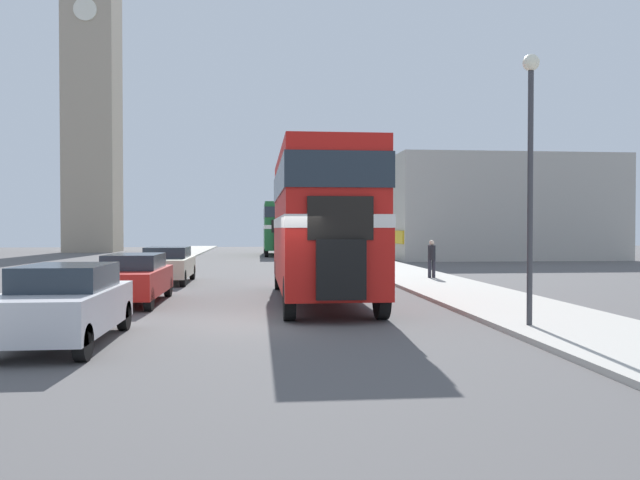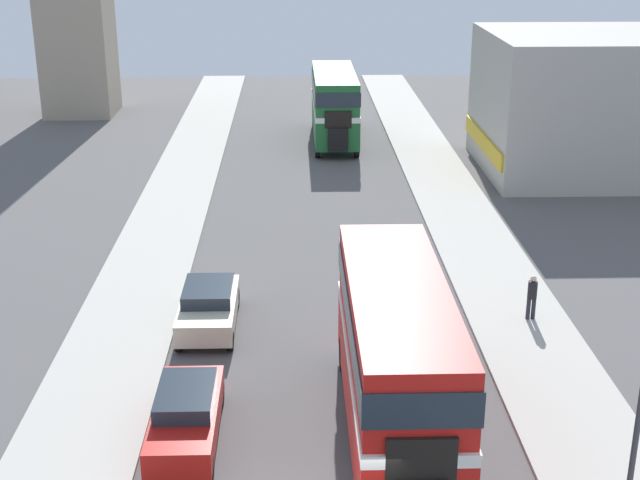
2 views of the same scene
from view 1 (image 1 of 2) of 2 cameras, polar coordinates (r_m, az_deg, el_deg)
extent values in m
plane|color=#565454|center=(14.86, -4.92, -7.53)|extent=(120.00, 120.00, 0.00)
cube|color=#B7B2A8|center=(16.40, 19.56, -6.56)|extent=(3.50, 120.00, 0.12)
cube|color=red|center=(18.92, 0.00, -1.49)|extent=(2.53, 9.43, 1.73)
cube|color=white|center=(18.90, 0.00, 1.60)|extent=(2.56, 9.48, 0.31)
cube|color=red|center=(18.94, 0.00, 4.92)|extent=(2.48, 9.24, 1.88)
cube|color=#232D38|center=(18.95, 0.00, 5.20)|extent=(2.56, 9.34, 0.85)
cube|color=black|center=(14.14, 1.94, -2.72)|extent=(1.14, 0.20, 1.38)
cube|color=black|center=(14.25, 1.87, 2.01)|extent=(1.52, 0.12, 1.00)
cylinder|color=black|center=(15.06, -2.82, -5.35)|extent=(0.28, 1.07, 1.07)
cylinder|color=black|center=(15.34, 5.65, -5.24)|extent=(0.28, 1.07, 1.07)
cylinder|color=black|center=(22.63, -3.79, -3.19)|extent=(0.28, 1.07, 1.07)
cylinder|color=black|center=(22.82, 1.89, -3.16)|extent=(0.28, 1.07, 1.07)
cube|color=#1E602D|center=(51.68, -3.73, 0.10)|extent=(2.52, 9.15, 1.65)
cube|color=white|center=(51.68, -3.73, 1.19)|extent=(2.55, 9.19, 0.30)
cube|color=#1E602D|center=(51.69, -3.73, 2.35)|extent=(2.47, 8.96, 1.80)
cube|color=#232D38|center=(51.69, -3.73, 2.45)|extent=(2.55, 9.06, 0.81)
cube|color=black|center=(47.02, -3.53, -0.09)|extent=(1.14, 0.20, 1.32)
cube|color=black|center=(47.14, -3.54, 1.27)|extent=(1.51, 0.12, 0.96)
cylinder|color=black|center=(47.97, -4.91, -0.93)|extent=(0.28, 1.07, 1.07)
cylinder|color=black|center=(48.05, -2.24, -0.92)|extent=(0.28, 1.07, 1.07)
cylinder|color=black|center=(55.28, -5.02, -0.66)|extent=(0.28, 1.07, 1.07)
cylinder|color=black|center=(55.35, -2.69, -0.66)|extent=(0.28, 1.07, 1.07)
cube|color=silver|center=(12.94, -22.36, -5.91)|extent=(1.76, 4.11, 0.76)
cube|color=#232D38|center=(13.03, -22.18, -3.14)|extent=(1.55, 2.14, 0.47)
cylinder|color=black|center=(11.25, -20.87, -8.74)|extent=(0.20, 0.64, 0.64)
cylinder|color=black|center=(14.73, -23.48, -6.44)|extent=(0.20, 0.64, 0.64)
cylinder|color=black|center=(14.33, -17.48, -6.60)|extent=(0.20, 0.64, 0.64)
cube|color=red|center=(19.23, -16.68, -3.65)|extent=(1.69, 4.50, 0.73)
cube|color=#232D38|center=(19.37, -16.59, -1.89)|extent=(1.49, 2.34, 0.44)
cylinder|color=black|center=(17.68, -20.18, -5.17)|extent=(0.20, 0.64, 0.64)
cylinder|color=black|center=(17.37, -15.38, -5.25)|extent=(0.20, 0.64, 0.64)
cylinder|color=black|center=(21.17, -17.73, -4.13)|extent=(0.20, 0.64, 0.64)
cylinder|color=black|center=(20.91, -13.71, -4.17)|extent=(0.20, 0.64, 0.64)
cube|color=beige|center=(26.02, -13.79, -2.41)|extent=(1.85, 4.33, 0.73)
cube|color=#232D38|center=(26.16, -13.74, -1.10)|extent=(1.63, 2.25, 0.44)
cylinder|color=black|center=(24.48, -16.27, -3.42)|extent=(0.20, 0.64, 0.64)
cylinder|color=black|center=(24.24, -12.43, -3.45)|extent=(0.20, 0.64, 0.64)
cylinder|color=black|center=(27.85, -14.97, -2.87)|extent=(0.20, 0.64, 0.64)
cylinder|color=black|center=(27.64, -11.59, -2.89)|extent=(0.20, 0.64, 0.64)
cylinder|color=#282833|center=(26.83, 9.99, -2.60)|extent=(0.14, 0.14, 0.77)
cylinder|color=#282833|center=(26.88, 10.35, -2.59)|extent=(0.14, 0.14, 0.77)
cylinder|color=black|center=(26.82, 10.18, -1.12)|extent=(0.32, 0.32, 0.61)
sphere|color=beige|center=(26.81, 10.18, -0.24)|extent=(0.21, 0.21, 0.21)
cylinder|color=#38383D|center=(14.26, 18.66, 3.62)|extent=(0.12, 0.12, 5.50)
sphere|color=#EFEACC|center=(14.69, 18.73, 15.11)|extent=(0.36, 0.36, 0.36)
cube|color=tan|center=(63.22, -20.08, 11.14)|extent=(4.56, 4.56, 26.65)
cylinder|color=silver|center=(63.11, -20.69, 19.14)|extent=(2.05, 0.10, 2.05)
cube|color=#B2ADA3|center=(48.20, 15.67, 2.78)|extent=(15.94, 9.85, 7.36)
cube|color=gold|center=(45.87, 6.28, 0.33)|extent=(0.12, 9.36, 0.88)
camera|label=2|loc=(11.18, -164.29, 79.13)|focal=50.00mm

